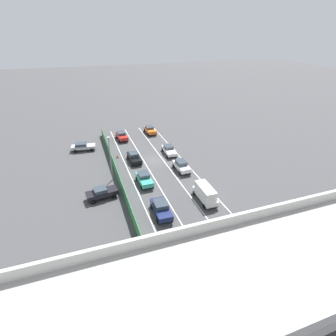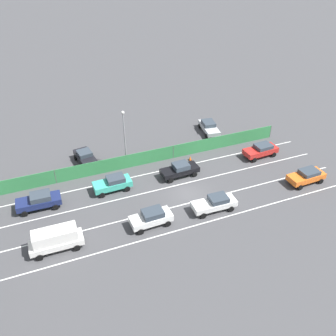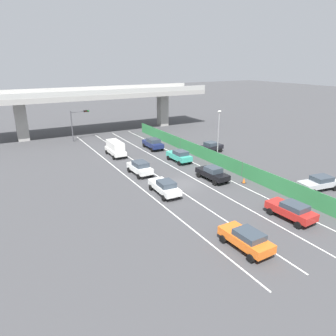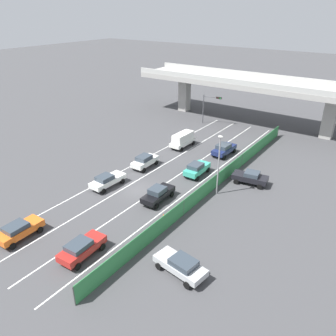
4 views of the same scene
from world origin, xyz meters
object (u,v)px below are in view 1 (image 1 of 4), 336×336
(car_van_white, at_px, (205,193))
(parked_wagon_silver, at_px, (83,146))
(traffic_cone, at_px, (117,156))
(car_sedan_black, at_px, (134,157))
(car_sedan_red, at_px, (122,135))
(car_taxi_teal, at_px, (144,178))
(car_sedan_navy, at_px, (161,208))
(car_taxi_orange, at_px, (150,130))
(car_sedan_white, at_px, (181,165))
(car_hatchback_white, at_px, (169,150))
(parked_sedan_dark, at_px, (102,193))
(traffic_light, at_px, (286,233))
(street_lamp, at_px, (110,155))

(car_van_white, distance_m, parked_wagon_silver, 27.83)
(traffic_cone, bearing_deg, car_sedan_black, 136.06)
(car_sedan_red, bearing_deg, car_taxi_teal, 89.85)
(car_sedan_navy, height_order, car_taxi_orange, car_sedan_navy)
(car_sedan_red, relative_size, car_van_white, 0.93)
(car_sedan_white, relative_size, car_hatchback_white, 0.89)
(car_sedan_navy, xyz_separation_m, parked_sedan_dark, (6.78, -6.23, -0.05))
(car_sedan_black, distance_m, traffic_light, 29.09)
(car_taxi_teal, xyz_separation_m, traffic_light, (-9.09, 19.49, 2.90))
(car_van_white, relative_size, parked_sedan_dark, 1.09)
(car_sedan_black, bearing_deg, street_lamp, 47.97)
(car_sedan_red, height_order, parked_wagon_silver, car_sedan_red)
(car_hatchback_white, relative_size, traffic_light, 0.88)
(car_taxi_orange, height_order, parked_sedan_dark, parked_sedan_dark)
(parked_sedan_dark, bearing_deg, street_lamp, -115.33)
(car_sedan_navy, distance_m, car_hatchback_white, 18.49)
(car_taxi_teal, bearing_deg, car_sedan_red, -90.15)
(car_van_white, bearing_deg, parked_wagon_silver, -57.26)
(car_van_white, xyz_separation_m, traffic_light, (-2.26, 12.33, 2.57))
(car_hatchback_white, distance_m, parked_sedan_dark, 17.64)
(car_taxi_teal, relative_size, traffic_cone, 6.83)
(car_sedan_navy, bearing_deg, street_lamp, -67.15)
(car_sedan_black, relative_size, parked_wagon_silver, 0.96)
(traffic_cone, bearing_deg, parked_wagon_silver, -43.93)
(car_taxi_orange, distance_m, car_sedan_red, 7.05)
(car_sedan_navy, bearing_deg, car_taxi_teal, -89.08)
(car_sedan_black, bearing_deg, traffic_cone, -43.94)
(car_sedan_white, xyz_separation_m, car_sedan_red, (6.97, -17.44, -0.04))
(car_taxi_teal, distance_m, parked_sedan_dark, 6.89)
(car_sedan_navy, distance_m, traffic_cone, 18.85)
(traffic_light, bearing_deg, car_taxi_orange, -86.92)
(parked_wagon_silver, height_order, street_lamp, street_lamp)
(car_sedan_red, distance_m, car_hatchback_white, 12.73)
(car_sedan_navy, xyz_separation_m, car_sedan_white, (-6.89, -10.10, 0.01))
(parked_sedan_dark, relative_size, traffic_cone, 7.12)
(car_taxi_orange, bearing_deg, car_sedan_red, 13.51)
(car_sedan_navy, distance_m, traffic_light, 14.84)
(car_van_white, height_order, car_sedan_black, car_van_white)
(car_taxi_orange, bearing_deg, parked_sedan_dark, 59.44)
(car_taxi_orange, xyz_separation_m, car_sedan_red, (6.86, 1.65, 0.01))
(parked_sedan_dark, bearing_deg, car_sedan_red, -107.45)
(car_sedan_navy, height_order, traffic_light, traffic_light)
(parked_wagon_silver, bearing_deg, car_hatchback_white, 155.04)
(car_sedan_red, distance_m, car_van_white, 27.52)
(car_hatchback_white, bearing_deg, parked_wagon_silver, -24.96)
(parked_wagon_silver, bearing_deg, car_sedan_black, 136.07)
(car_sedan_navy, height_order, car_sedan_red, car_sedan_navy)
(parked_sedan_dark, distance_m, street_lamp, 6.23)
(car_sedan_white, height_order, parked_sedan_dark, car_sedan_white)
(car_sedan_white, xyz_separation_m, parked_wagon_silver, (15.24, -14.17, -0.08))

